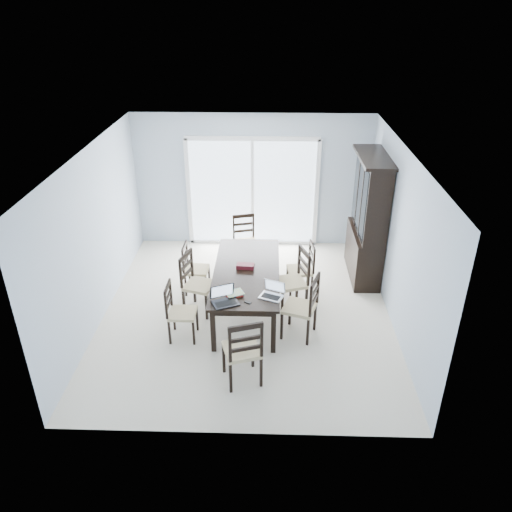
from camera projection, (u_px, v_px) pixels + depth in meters
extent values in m
plane|color=#ECE6CA|center=(247.00, 311.00, 7.98)|extent=(5.00, 5.00, 0.00)
plane|color=white|center=(245.00, 152.00, 6.76)|extent=(5.00, 5.00, 0.00)
cube|color=#A7B7C8|center=(252.00, 182.00, 9.58)|extent=(4.50, 0.02, 2.60)
cube|color=#A7B7C8|center=(96.00, 236.00, 7.43)|extent=(0.02, 5.00, 2.60)
cube|color=#A7B7C8|center=(399.00, 240.00, 7.31)|extent=(0.02, 5.00, 2.60)
cube|color=gray|center=(254.00, 224.00, 11.09)|extent=(4.50, 2.00, 0.10)
cube|color=#99999E|center=(256.00, 183.00, 11.69)|extent=(4.50, 0.06, 1.10)
cube|color=black|center=(246.00, 272.00, 7.63)|extent=(1.00, 2.20, 0.04)
cube|color=black|center=(247.00, 275.00, 7.66)|extent=(0.88, 2.08, 0.10)
cube|color=black|center=(213.00, 331.00, 6.94)|extent=(0.07, 0.07, 0.69)
cube|color=black|center=(273.00, 332.00, 6.92)|extent=(0.07, 0.07, 0.69)
cube|color=black|center=(225.00, 262.00, 8.71)|extent=(0.07, 0.07, 0.69)
cube|color=black|center=(273.00, 263.00, 8.69)|extent=(0.07, 0.07, 0.69)
cube|color=black|center=(363.00, 253.00, 8.83)|extent=(0.45, 1.30, 0.85)
cube|color=black|center=(372.00, 196.00, 8.32)|extent=(0.38, 1.30, 1.30)
cube|color=black|center=(374.00, 157.00, 8.01)|extent=(0.50, 1.38, 0.05)
cube|color=black|center=(364.00, 206.00, 7.96)|extent=(0.02, 0.36, 1.18)
cube|color=black|center=(360.00, 196.00, 8.33)|extent=(0.02, 0.36, 1.18)
cube|color=black|center=(356.00, 188.00, 8.70)|extent=(0.02, 0.36, 1.18)
cube|color=silver|center=(252.00, 194.00, 9.68)|extent=(2.40, 0.02, 2.10)
cube|color=white|center=(252.00, 139.00, 9.15)|extent=(2.52, 0.05, 0.08)
cube|color=white|center=(252.00, 194.00, 9.66)|extent=(0.06, 0.05, 2.10)
cube|color=white|center=(253.00, 242.00, 10.14)|extent=(2.52, 0.05, 0.05)
cube|color=black|center=(174.00, 319.00, 7.45)|extent=(0.03, 0.03, 0.39)
cube|color=black|center=(170.00, 333.00, 7.15)|extent=(0.03, 0.03, 0.39)
cube|color=black|center=(197.00, 319.00, 7.44)|extent=(0.03, 0.03, 0.39)
cube|color=black|center=(194.00, 333.00, 7.13)|extent=(0.03, 0.03, 0.39)
cube|color=tan|center=(183.00, 313.00, 7.19)|extent=(0.39, 0.39, 0.05)
cube|color=black|center=(195.00, 290.00, 8.12)|extent=(0.04, 0.04, 0.44)
cube|color=black|center=(184.00, 303.00, 7.79)|extent=(0.04, 0.04, 0.44)
cube|color=black|center=(216.00, 295.00, 8.01)|extent=(0.04, 0.04, 0.44)
cube|color=black|center=(207.00, 307.00, 7.68)|extent=(0.04, 0.04, 0.44)
cube|color=tan|center=(200.00, 285.00, 7.79)|extent=(0.54, 0.54, 0.05)
cube|color=black|center=(190.00, 276.00, 8.60)|extent=(0.03, 0.03, 0.39)
cube|color=black|center=(186.00, 286.00, 8.29)|extent=(0.03, 0.03, 0.39)
cube|color=black|center=(209.00, 276.00, 8.58)|extent=(0.03, 0.03, 0.39)
cube|color=black|center=(206.00, 287.00, 8.27)|extent=(0.03, 0.03, 0.39)
cube|color=tan|center=(197.00, 270.00, 8.33)|extent=(0.39, 0.39, 0.05)
cube|color=black|center=(308.00, 332.00, 7.11)|extent=(0.05, 0.05, 0.44)
cube|color=black|center=(315.00, 317.00, 7.44)|extent=(0.05, 0.05, 0.44)
cube|color=black|center=(282.00, 326.00, 7.24)|extent=(0.05, 0.05, 0.44)
cube|color=black|center=(290.00, 312.00, 7.56)|extent=(0.05, 0.05, 0.44)
cube|color=tan|center=(299.00, 308.00, 7.22)|extent=(0.55, 0.55, 0.05)
cube|color=black|center=(306.00, 301.00, 7.83)|extent=(0.05, 0.05, 0.45)
cube|color=black|center=(297.00, 288.00, 8.17)|extent=(0.05, 0.05, 0.45)
cube|color=black|center=(282.00, 305.00, 7.72)|extent=(0.05, 0.05, 0.45)
cube|color=black|center=(274.00, 292.00, 8.06)|extent=(0.05, 0.05, 0.45)
cube|color=tan|center=(290.00, 283.00, 7.83)|extent=(0.56, 0.56, 0.05)
cube|color=black|center=(312.00, 287.00, 8.25)|extent=(0.04, 0.04, 0.40)
cube|color=black|center=(308.00, 276.00, 8.57)|extent=(0.04, 0.04, 0.40)
cube|color=black|center=(290.00, 288.00, 8.22)|extent=(0.04, 0.04, 0.40)
cube|color=black|center=(287.00, 277.00, 8.53)|extent=(0.04, 0.04, 0.40)
cube|color=tan|center=(300.00, 270.00, 8.29)|extent=(0.44, 0.44, 0.05)
cube|color=black|center=(231.00, 378.00, 6.26)|extent=(0.05, 0.05, 0.45)
cube|color=black|center=(261.00, 372.00, 6.35)|extent=(0.05, 0.05, 0.45)
cube|color=black|center=(224.00, 358.00, 6.60)|extent=(0.05, 0.05, 0.45)
cube|color=black|center=(253.00, 353.00, 6.69)|extent=(0.05, 0.05, 0.45)
cube|color=tan|center=(242.00, 350.00, 6.36)|extent=(0.55, 0.55, 0.05)
cube|color=black|center=(253.00, 249.00, 9.43)|extent=(0.04, 0.04, 0.42)
cube|color=black|center=(234.00, 252.00, 9.36)|extent=(0.04, 0.04, 0.42)
cube|color=black|center=(258.00, 258.00, 9.11)|extent=(0.04, 0.04, 0.42)
cube|color=black|center=(238.00, 261.00, 9.04)|extent=(0.04, 0.04, 0.42)
cube|color=tan|center=(246.00, 244.00, 9.13)|extent=(0.50, 0.50, 0.05)
cube|color=black|center=(226.00, 303.00, 6.80)|extent=(0.41, 0.36, 0.02)
cube|color=silver|center=(225.00, 296.00, 6.75)|extent=(0.29, 0.16, 0.18)
cube|color=#BBBBBE|center=(271.00, 297.00, 6.95)|extent=(0.37, 0.32, 0.02)
cube|color=silver|center=(271.00, 290.00, 6.90)|extent=(0.27, 0.14, 0.17)
cube|color=maroon|center=(234.00, 294.00, 7.00)|extent=(0.27, 0.23, 0.03)
cube|color=gold|center=(235.00, 293.00, 6.99)|extent=(0.30, 0.27, 0.01)
cube|color=black|center=(248.00, 302.00, 6.83)|extent=(0.11, 0.09, 0.01)
cube|color=#440D16|center=(245.00, 266.00, 7.68)|extent=(0.28, 0.16, 0.07)
cube|color=brown|center=(239.00, 204.00, 10.88)|extent=(1.85, 1.68, 0.84)
cube|color=gray|center=(238.00, 185.00, 10.67)|extent=(1.90, 1.74, 0.06)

